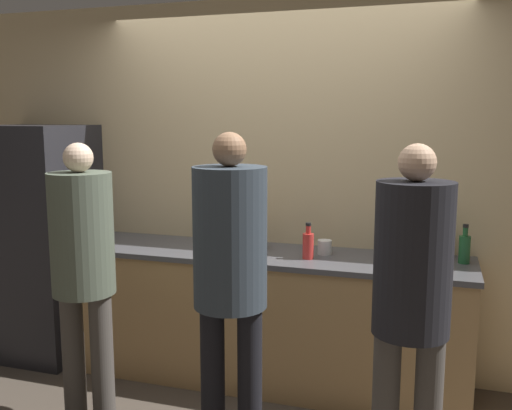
% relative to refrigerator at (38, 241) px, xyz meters
% --- Properties ---
extents(ground_plane, '(14.00, 14.00, 0.00)m').
position_rel_refrigerator_xyz_m(ground_plane, '(1.79, -0.32, -0.87)').
color(ground_plane, '#4C4238').
extents(wall_back, '(5.20, 0.06, 2.60)m').
position_rel_refrigerator_xyz_m(wall_back, '(1.79, 0.37, 0.43)').
color(wall_back, '#D6BC8C').
rests_on(wall_back, ground_plane).
extents(counter, '(2.68, 0.66, 0.90)m').
position_rel_refrigerator_xyz_m(counter, '(1.79, 0.05, -0.42)').
color(counter, tan).
rests_on(counter, ground_plane).
extents(refrigerator, '(0.75, 0.72, 1.73)m').
position_rel_refrigerator_xyz_m(refrigerator, '(0.00, 0.00, 0.00)').
color(refrigerator, '#232328').
rests_on(refrigerator, ground_plane).
extents(person_left, '(0.36, 0.36, 1.65)m').
position_rel_refrigerator_xyz_m(person_left, '(0.96, -0.81, 0.12)').
color(person_left, '#4C4742').
rests_on(person_left, ground_plane).
extents(person_center, '(0.38, 0.38, 1.72)m').
position_rel_refrigerator_xyz_m(person_center, '(1.87, -0.85, 0.18)').
color(person_center, black).
rests_on(person_center, ground_plane).
extents(person_right, '(0.35, 0.35, 1.68)m').
position_rel_refrigerator_xyz_m(person_right, '(2.77, -0.90, 0.14)').
color(person_right, '#4C4742').
rests_on(person_right, ground_plane).
extents(fruit_bowl, '(0.38, 0.38, 0.12)m').
position_rel_refrigerator_xyz_m(fruit_bowl, '(1.59, 0.08, 0.07)').
color(fruit_bowl, '#4C3323').
rests_on(fruit_bowl, counter).
extents(utensil_crock, '(0.10, 0.10, 0.31)m').
position_rel_refrigerator_xyz_m(utensil_crock, '(2.66, 0.20, 0.11)').
color(utensil_crock, '#3D424C').
rests_on(utensil_crock, counter).
extents(bottle_red, '(0.07, 0.07, 0.23)m').
position_rel_refrigerator_xyz_m(bottle_red, '(2.09, -0.05, 0.13)').
color(bottle_red, red).
rests_on(bottle_red, counter).
extents(bottle_green, '(0.07, 0.07, 0.24)m').
position_rel_refrigerator_xyz_m(bottle_green, '(3.04, 0.14, 0.13)').
color(bottle_green, '#236033').
rests_on(bottle_green, counter).
extents(bottle_clear, '(0.07, 0.07, 0.25)m').
position_rel_refrigerator_xyz_m(bottle_clear, '(2.80, 0.09, 0.13)').
color(bottle_clear, silver).
rests_on(bottle_clear, counter).
extents(cup_white, '(0.09, 0.09, 0.10)m').
position_rel_refrigerator_xyz_m(cup_white, '(2.17, 0.10, 0.08)').
color(cup_white, white).
rests_on(cup_white, counter).
extents(potted_plant, '(0.17, 0.17, 0.27)m').
position_rel_refrigerator_xyz_m(potted_plant, '(2.84, 0.25, 0.18)').
color(potted_plant, '#9E6042').
rests_on(potted_plant, counter).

